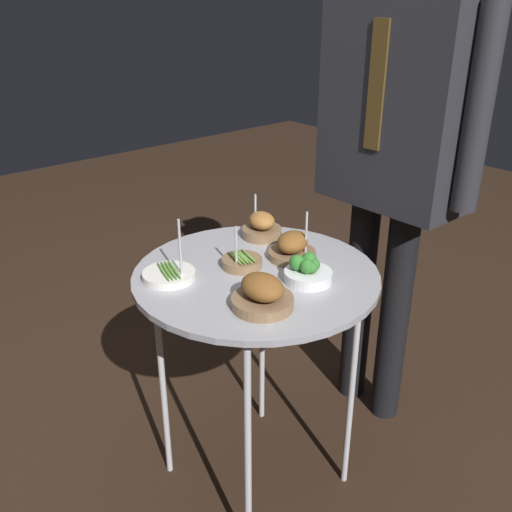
{
  "coord_description": "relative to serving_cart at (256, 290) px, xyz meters",
  "views": [
    {
      "loc": [
        1.07,
        -0.93,
        1.48
      ],
      "look_at": [
        0.0,
        0.0,
        0.81
      ],
      "focal_mm": 40.0,
      "sensor_mm": 36.0,
      "label": 1
    }
  ],
  "objects": [
    {
      "name": "bowl_roast_near_rim",
      "position": [
        0.16,
        -0.11,
        0.09
      ],
      "size": [
        0.16,
        0.16,
        0.09
      ],
      "color": "brown",
      "rests_on": "serving_cart"
    },
    {
      "name": "ground_plane",
      "position": [
        0.0,
        0.0,
        -0.7
      ],
      "size": [
        8.0,
        8.0,
        0.0
      ],
      "primitive_type": "plane",
      "color": "black"
    },
    {
      "name": "waiter_figure",
      "position": [
        -0.0,
        0.58,
        0.36
      ],
      "size": [
        0.62,
        0.23,
        1.68
      ],
      "color": "black",
      "rests_on": "ground_plane"
    },
    {
      "name": "bowl_roast_mid_right",
      "position": [
        0.0,
        0.14,
        0.09
      ],
      "size": [
        0.14,
        0.14,
        0.15
      ],
      "color": "brown",
      "rests_on": "serving_cart"
    },
    {
      "name": "bowl_asparagus_front_center",
      "position": [
        -0.05,
        -0.01,
        0.07
      ],
      "size": [
        0.12,
        0.12,
        0.13
      ],
      "color": "brown",
      "rests_on": "serving_cart"
    },
    {
      "name": "bowl_roast_mid_left",
      "position": [
        -0.18,
        0.18,
        0.09
      ],
      "size": [
        0.13,
        0.13,
        0.13
      ],
      "color": "brown",
      "rests_on": "serving_cart"
    },
    {
      "name": "bowl_asparagus_far_rim",
      "position": [
        -0.12,
        -0.2,
        0.07
      ],
      "size": [
        0.14,
        0.14,
        0.18
      ],
      "color": "silver",
      "rests_on": "serving_cart"
    },
    {
      "name": "serving_cart",
      "position": [
        0.0,
        0.0,
        0.0
      ],
      "size": [
        0.69,
        0.69,
        0.76
      ],
      "color": "#939399",
      "rests_on": "ground_plane"
    },
    {
      "name": "bowl_broccoli_back_right",
      "position": [
        0.13,
        0.07,
        0.08
      ],
      "size": [
        0.13,
        0.13,
        0.07
      ],
      "color": "silver",
      "rests_on": "serving_cart"
    }
  ]
}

